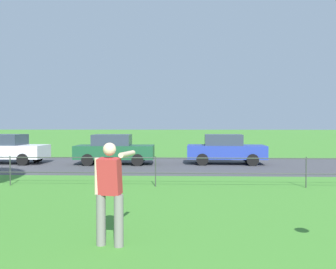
# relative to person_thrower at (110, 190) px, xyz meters

# --- Properties ---
(street_strip) EXTENTS (80.00, 7.46, 0.01)m
(street_strip) POSITION_rel_person_thrower_xyz_m (0.32, 12.00, -0.94)
(street_strip) COLOR #424247
(street_strip) RESTS_ON ground
(park_fence) EXTENTS (39.24, 0.04, 1.00)m
(park_fence) POSITION_rel_person_thrower_xyz_m (0.32, 5.82, -0.27)
(park_fence) COLOR #333833
(park_fence) RESTS_ON ground
(person_thrower) EXTENTS (0.62, 0.76, 1.74)m
(person_thrower) POSITION_rel_person_thrower_xyz_m (0.00, 0.00, 0.00)
(person_thrower) COLOR slate
(person_thrower) RESTS_ON ground
(car_white_center) EXTENTS (4.06, 1.93, 1.54)m
(car_white_center) POSITION_rel_person_thrower_xyz_m (-8.04, 12.49, -0.17)
(car_white_center) COLOR silver
(car_white_center) RESTS_ON ground
(car_dark_green_left) EXTENTS (4.05, 1.91, 1.54)m
(car_dark_green_left) POSITION_rel_person_thrower_xyz_m (-2.33, 12.42, -0.17)
(car_dark_green_left) COLOR #194C2D
(car_dark_green_left) RESTS_ON ground
(car_blue_far_right) EXTENTS (4.06, 1.93, 1.54)m
(car_blue_far_right) POSITION_rel_person_thrower_xyz_m (3.42, 12.77, -0.17)
(car_blue_far_right) COLOR #233899
(car_blue_far_right) RESTS_ON ground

